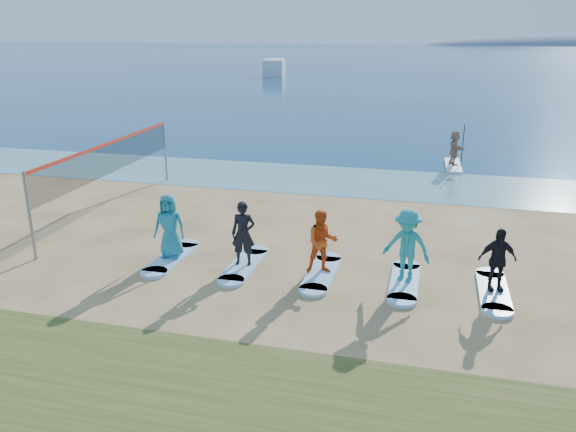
% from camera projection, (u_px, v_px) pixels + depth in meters
% --- Properties ---
extents(ground, '(600.00, 600.00, 0.00)m').
position_uv_depth(ground, '(297.00, 284.00, 14.06)').
color(ground, tan).
rests_on(ground, ground).
extents(shallow_water, '(600.00, 600.00, 0.00)m').
position_uv_depth(shallow_water, '(355.00, 181.00, 23.72)').
color(shallow_water, teal).
rests_on(shallow_water, ground).
extents(ocean, '(600.00, 600.00, 0.00)m').
position_uv_depth(ocean, '(428.00, 54.00, 161.29)').
color(ocean, navy).
rests_on(ocean, ground).
extents(volleyball_net, '(0.51, 9.08, 2.50)m').
position_uv_depth(volleyball_net, '(110.00, 158.00, 19.20)').
color(volleyball_net, gray).
rests_on(volleyball_net, ground).
extents(paddleboard, '(0.77, 3.01, 0.12)m').
position_uv_depth(paddleboard, '(453.00, 166.00, 26.32)').
color(paddleboard, silver).
rests_on(paddleboard, ground).
extents(paddleboarder, '(0.89, 1.53, 1.58)m').
position_uv_depth(paddleboarder, '(455.00, 148.00, 26.06)').
color(paddleboarder, tan).
rests_on(paddleboarder, paddleboard).
extents(boat_offshore_a, '(4.38, 8.42, 2.25)m').
position_uv_depth(boat_offshore_a, '(274.00, 75.00, 83.34)').
color(boat_offshore_a, silver).
rests_on(boat_offshore_a, ground).
extents(surfboard_0, '(0.70, 2.20, 0.09)m').
position_uv_depth(surfboard_0, '(172.00, 258.00, 15.58)').
color(surfboard_0, '#A3DCFD').
rests_on(surfboard_0, ground).
extents(student_0, '(0.91, 0.63, 1.78)m').
position_uv_depth(student_0, '(170.00, 226.00, 15.29)').
color(student_0, teal).
rests_on(student_0, surfboard_0).
extents(surfboard_1, '(0.70, 2.20, 0.09)m').
position_uv_depth(surfboard_1, '(244.00, 265.00, 15.08)').
color(surfboard_1, '#A3DCFD').
rests_on(surfboard_1, ground).
extents(student_1, '(0.68, 0.49, 1.73)m').
position_uv_depth(student_1, '(243.00, 234.00, 14.80)').
color(student_1, black).
rests_on(student_1, surfboard_1).
extents(surfboard_2, '(0.70, 2.20, 0.09)m').
position_uv_depth(surfboard_2, '(321.00, 273.00, 14.58)').
color(surfboard_2, '#A3DCFD').
rests_on(surfboard_2, ground).
extents(student_2, '(0.96, 0.85, 1.66)m').
position_uv_depth(student_2, '(322.00, 242.00, 14.30)').
color(student_2, '#DA4E16').
rests_on(student_2, surfboard_2).
extents(surfboard_3, '(0.70, 2.20, 0.09)m').
position_uv_depth(surfboard_3, '(404.00, 282.00, 14.07)').
color(surfboard_3, '#A3DCFD').
rests_on(surfboard_3, ground).
extents(student_3, '(1.35, 1.01, 1.85)m').
position_uv_depth(student_3, '(407.00, 246.00, 13.77)').
color(student_3, teal).
rests_on(student_3, surfboard_3).
extents(surfboard_4, '(0.70, 2.20, 0.09)m').
position_uv_depth(surfboard_4, '(493.00, 291.00, 13.57)').
color(surfboard_4, '#A3DCFD').
rests_on(surfboard_4, ground).
extents(student_4, '(0.98, 0.59, 1.56)m').
position_uv_depth(student_4, '(497.00, 260.00, 13.31)').
color(student_4, black).
rests_on(student_4, surfboard_4).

